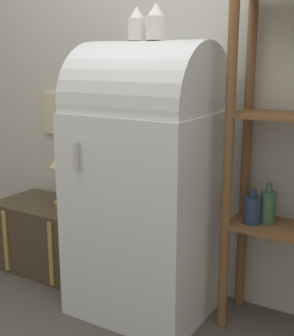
{
  "coord_description": "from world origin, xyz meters",
  "views": [
    {
      "loc": [
        1.29,
        -1.88,
        1.41
      ],
      "look_at": [
        0.0,
        0.22,
        0.82
      ],
      "focal_mm": 50.0,
      "sensor_mm": 36.0,
      "label": 1
    }
  ],
  "objects_px": {
    "desk_lamp": "(61,165)",
    "refrigerator": "(147,176)",
    "suitcase_trunk": "(51,236)",
    "vase_left": "(137,25)",
    "vase_center": "(156,23)"
  },
  "relations": [
    {
      "from": "desk_lamp",
      "to": "refrigerator",
      "type": "bearing_deg",
      "value": -9.4
    },
    {
      "from": "suitcase_trunk",
      "to": "vase_left",
      "type": "xyz_separation_m",
      "value": [
        0.74,
        -0.07,
        1.34
      ]
    },
    {
      "from": "refrigerator",
      "to": "vase_left",
      "type": "relative_size",
      "value": 8.82
    },
    {
      "from": "refrigerator",
      "to": "vase_center",
      "type": "height_order",
      "value": "vase_center"
    },
    {
      "from": "refrigerator",
      "to": "vase_center",
      "type": "bearing_deg",
      "value": -5.77
    },
    {
      "from": "vase_left",
      "to": "vase_center",
      "type": "relative_size",
      "value": 0.95
    },
    {
      "from": "suitcase_trunk",
      "to": "vase_left",
      "type": "relative_size",
      "value": 4.27
    },
    {
      "from": "refrigerator",
      "to": "desk_lamp",
      "type": "height_order",
      "value": "refrigerator"
    },
    {
      "from": "refrigerator",
      "to": "vase_center",
      "type": "relative_size",
      "value": 8.38
    },
    {
      "from": "refrigerator",
      "to": "vase_left",
      "type": "xyz_separation_m",
      "value": [
        -0.06,
        0.0,
        0.79
      ]
    },
    {
      "from": "refrigerator",
      "to": "suitcase_trunk",
      "type": "bearing_deg",
      "value": 174.6
    },
    {
      "from": "vase_left",
      "to": "vase_center",
      "type": "distance_m",
      "value": 0.12
    },
    {
      "from": "vase_left",
      "to": "vase_center",
      "type": "bearing_deg",
      "value": -4.65
    },
    {
      "from": "refrigerator",
      "to": "desk_lamp",
      "type": "xyz_separation_m",
      "value": [
        -0.73,
        0.12,
        -0.05
      ]
    },
    {
      "from": "suitcase_trunk",
      "to": "refrigerator",
      "type": "bearing_deg",
      "value": -5.4
    }
  ]
}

